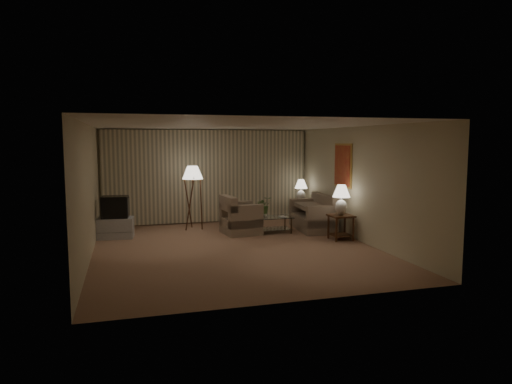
% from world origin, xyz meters
% --- Properties ---
extents(ground, '(7.00, 7.00, 0.00)m').
position_xyz_m(ground, '(0.00, 0.00, 0.00)').
color(ground, '#956752').
rests_on(ground, ground).
extents(room_shell, '(6.04, 7.02, 2.72)m').
position_xyz_m(room_shell, '(0.02, 1.51, 1.75)').
color(room_shell, beige).
rests_on(room_shell, ground).
extents(sofa, '(1.78, 1.06, 0.74)m').
position_xyz_m(sofa, '(2.50, 1.56, 0.37)').
color(sofa, gray).
rests_on(sofa, ground).
extents(armchair, '(1.12, 1.08, 0.78)m').
position_xyz_m(armchair, '(0.52, 1.58, 0.39)').
color(armchair, gray).
rests_on(armchair, ground).
extents(side_table_near, '(0.54, 0.54, 0.60)m').
position_xyz_m(side_table_near, '(2.65, 0.21, 0.41)').
color(side_table_near, '#351E0E').
rests_on(side_table_near, ground).
extents(side_table_far, '(0.46, 0.39, 0.60)m').
position_xyz_m(side_table_far, '(2.65, 2.81, 0.39)').
color(side_table_far, '#351E0E').
rests_on(side_table_far, ground).
extents(table_lamp_near, '(0.42, 0.42, 0.73)m').
position_xyz_m(table_lamp_near, '(2.65, 0.21, 1.03)').
color(table_lamp_near, silver).
rests_on(table_lamp_near, side_table_near).
extents(table_lamp_far, '(0.37, 0.37, 0.64)m').
position_xyz_m(table_lamp_far, '(2.65, 2.81, 0.98)').
color(table_lamp_far, silver).
rests_on(table_lamp_far, side_table_far).
extents(coffee_table, '(1.15, 0.63, 0.41)m').
position_xyz_m(coffee_table, '(1.26, 1.46, 0.28)').
color(coffee_table, silver).
rests_on(coffee_table, ground).
extents(tv_cabinet, '(0.95, 0.70, 0.50)m').
position_xyz_m(tv_cabinet, '(-2.55, 1.90, 0.25)').
color(tv_cabinet, '#AFAFB2').
rests_on(tv_cabinet, ground).
extents(crt_tv, '(0.71, 0.57, 0.53)m').
position_xyz_m(crt_tv, '(-2.55, 1.90, 0.77)').
color(crt_tv, black).
rests_on(crt_tv, tv_cabinet).
extents(floor_lamp, '(0.55, 0.55, 1.70)m').
position_xyz_m(floor_lamp, '(-0.57, 2.51, 0.89)').
color(floor_lamp, '#351E0E').
rests_on(floor_lamp, ground).
extents(ottoman, '(0.68, 0.68, 0.41)m').
position_xyz_m(ottoman, '(0.55, 2.54, 0.21)').
color(ottoman, '#9F6135').
rests_on(ottoman, ground).
extents(vase, '(0.17, 0.17, 0.16)m').
position_xyz_m(vase, '(1.11, 1.46, 0.49)').
color(vase, white).
rests_on(vase, coffee_table).
extents(flowers, '(0.40, 0.35, 0.43)m').
position_xyz_m(flowers, '(1.11, 1.46, 0.79)').
color(flowers, '#43682E').
rests_on(flowers, vase).
extents(book, '(0.17, 0.22, 0.02)m').
position_xyz_m(book, '(1.51, 1.36, 0.42)').
color(book, olive).
rests_on(book, coffee_table).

